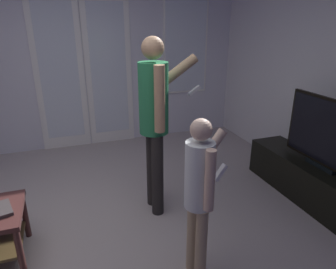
{
  "coord_description": "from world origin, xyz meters",
  "views": [
    {
      "loc": [
        0.04,
        -2.19,
        1.82
      ],
      "look_at": [
        0.81,
        -0.06,
        0.96
      ],
      "focal_mm": 32.6,
      "sensor_mm": 36.0,
      "label": 1
    }
  ],
  "objects_px": {
    "flat_screen_tv": "(327,134)",
    "person_child": "(200,188)",
    "tv_stand": "(317,185)",
    "person_adult": "(155,113)"
  },
  "relations": [
    {
      "from": "flat_screen_tv",
      "to": "person_child",
      "type": "relative_size",
      "value": 0.79
    },
    {
      "from": "tv_stand",
      "to": "person_adult",
      "type": "xyz_separation_m",
      "value": [
        -1.6,
        0.48,
        0.81
      ]
    },
    {
      "from": "tv_stand",
      "to": "person_adult",
      "type": "bearing_deg",
      "value": 163.16
    },
    {
      "from": "person_adult",
      "to": "flat_screen_tv",
      "type": "bearing_deg",
      "value": -16.73
    },
    {
      "from": "tv_stand",
      "to": "person_adult",
      "type": "height_order",
      "value": "person_adult"
    },
    {
      "from": "tv_stand",
      "to": "flat_screen_tv",
      "type": "bearing_deg",
      "value": 114.71
    },
    {
      "from": "tv_stand",
      "to": "person_adult",
      "type": "relative_size",
      "value": 1.05
    },
    {
      "from": "flat_screen_tv",
      "to": "person_adult",
      "type": "height_order",
      "value": "person_adult"
    },
    {
      "from": "person_adult",
      "to": "person_child",
      "type": "distance_m",
      "value": 0.98
    },
    {
      "from": "flat_screen_tv",
      "to": "person_adult",
      "type": "distance_m",
      "value": 1.68
    }
  ]
}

